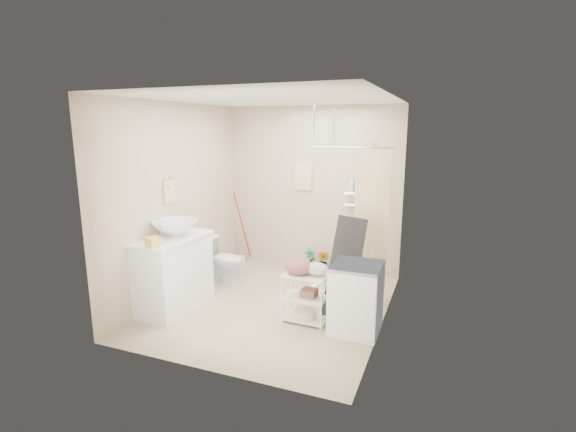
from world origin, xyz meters
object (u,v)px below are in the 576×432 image
Objects in this scene: washing_machine at (356,298)px; laundry_rack at (306,293)px; toilet at (222,260)px; vanity at (173,273)px.

laundry_rack is (-0.60, 0.00, -0.04)m from washing_machine.
toilet is 0.97× the size of laundry_rack.
washing_machine is 1.12× the size of laundry_rack.
laundry_rack is (1.58, -0.79, 0.01)m from toilet.
washing_machine is at bearing 7.35° from vanity.
washing_machine reaches higher than laundry_rack.
vanity reaches higher than toilet.
vanity reaches higher than washing_machine.
washing_machine is at bearing 2.40° from laundry_rack.
vanity is 2.31m from washing_machine.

